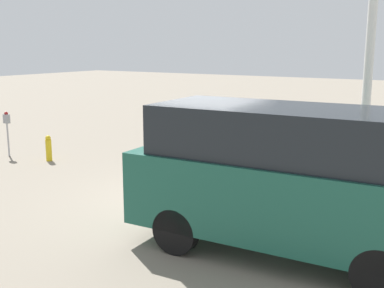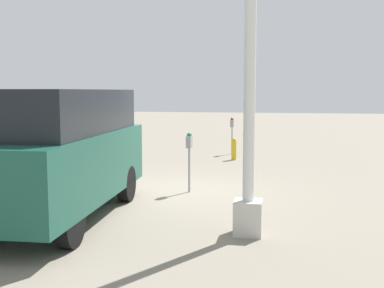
{
  "view_description": "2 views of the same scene",
  "coord_description": "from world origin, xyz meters",
  "px_view_note": "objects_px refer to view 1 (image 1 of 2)",
  "views": [
    {
      "loc": [
        4.99,
        -8.2,
        3.18
      ],
      "look_at": [
        0.03,
        -0.25,
        1.26
      ],
      "focal_mm": 45.0,
      "sensor_mm": 36.0,
      "label": 1
    },
    {
      "loc": [
        10.31,
        2.39,
        2.27
      ],
      "look_at": [
        0.28,
        0.52,
        1.14
      ],
      "focal_mm": 45.0,
      "sensor_mm": 36.0,
      "label": 2
    }
  ],
  "objects_px": {
    "parking_meter_far": "(7,124)",
    "fire_hydrant": "(49,148)",
    "lamp_post": "(367,92)",
    "parked_van": "(286,177)",
    "parking_meter_near": "(201,151)"
  },
  "relations": [
    {
      "from": "parking_meter_far",
      "to": "fire_hydrant",
      "type": "xyz_separation_m",
      "value": [
        1.45,
        0.22,
        -0.61
      ]
    },
    {
      "from": "lamp_post",
      "to": "parked_van",
      "type": "bearing_deg",
      "value": -96.23
    },
    {
      "from": "parking_meter_far",
      "to": "fire_hydrant",
      "type": "bearing_deg",
      "value": 12.12
    },
    {
      "from": "lamp_post",
      "to": "fire_hydrant",
      "type": "xyz_separation_m",
      "value": [
        -8.25,
        -1.04,
        -1.9
      ]
    },
    {
      "from": "lamp_post",
      "to": "fire_hydrant",
      "type": "distance_m",
      "value": 8.53
    },
    {
      "from": "parking_meter_near",
      "to": "fire_hydrant",
      "type": "bearing_deg",
      "value": 178.34
    },
    {
      "from": "lamp_post",
      "to": "parked_van",
      "type": "height_order",
      "value": "lamp_post"
    },
    {
      "from": "lamp_post",
      "to": "parked_van",
      "type": "distance_m",
      "value": 3.55
    },
    {
      "from": "lamp_post",
      "to": "parking_meter_near",
      "type": "bearing_deg",
      "value": -152.99
    },
    {
      "from": "parking_meter_near",
      "to": "parked_van",
      "type": "bearing_deg",
      "value": -31.69
    },
    {
      "from": "parking_meter_near",
      "to": "parking_meter_far",
      "type": "relative_size",
      "value": 1.02
    },
    {
      "from": "fire_hydrant",
      "to": "lamp_post",
      "type": "bearing_deg",
      "value": 7.17
    },
    {
      "from": "parking_meter_near",
      "to": "fire_hydrant",
      "type": "height_order",
      "value": "parking_meter_near"
    },
    {
      "from": "parked_van",
      "to": "fire_hydrant",
      "type": "distance_m",
      "value": 8.27
    },
    {
      "from": "parking_meter_near",
      "to": "lamp_post",
      "type": "height_order",
      "value": "lamp_post"
    }
  ]
}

